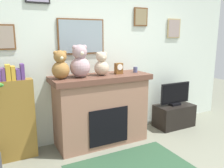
{
  "coord_description": "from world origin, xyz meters",
  "views": [
    {
      "loc": [
        -1.67,
        -1.48,
        1.68
      ],
      "look_at": [
        -0.03,
        1.67,
        0.92
      ],
      "focal_mm": 37.7,
      "sensor_mm": 36.0,
      "label": 1
    }
  ],
  "objects_px": {
    "teddy_bear_cream": "(102,65)",
    "teddy_bear_tan": "(61,66)",
    "tv_stand": "(174,116)",
    "candle_jar": "(135,70)",
    "fireplace": "(101,109)",
    "teddy_bear_brown": "(80,63)",
    "mantel_clock": "(119,68)",
    "bookshelf": "(15,117)",
    "television": "(175,94)"
  },
  "relations": [
    {
      "from": "teddy_bear_cream",
      "to": "teddy_bear_tan",
      "type": "bearing_deg",
      "value": -180.0
    },
    {
      "from": "tv_stand",
      "to": "candle_jar",
      "type": "distance_m",
      "value": 1.25
    },
    {
      "from": "fireplace",
      "to": "teddy_bear_brown",
      "type": "bearing_deg",
      "value": -176.8
    },
    {
      "from": "tv_stand",
      "to": "mantel_clock",
      "type": "bearing_deg",
      "value": 179.49
    },
    {
      "from": "teddy_bear_brown",
      "to": "teddy_bear_cream",
      "type": "relative_size",
      "value": 1.31
    },
    {
      "from": "fireplace",
      "to": "bookshelf",
      "type": "bearing_deg",
      "value": 176.7
    },
    {
      "from": "tv_stand",
      "to": "mantel_clock",
      "type": "relative_size",
      "value": 4.23
    },
    {
      "from": "fireplace",
      "to": "tv_stand",
      "type": "relative_size",
      "value": 2.12
    },
    {
      "from": "fireplace",
      "to": "teddy_bear_brown",
      "type": "distance_m",
      "value": 0.81
    },
    {
      "from": "fireplace",
      "to": "teddy_bear_cream",
      "type": "distance_m",
      "value": 0.69
    },
    {
      "from": "bookshelf",
      "to": "mantel_clock",
      "type": "relative_size",
      "value": 7.78
    },
    {
      "from": "candle_jar",
      "to": "teddy_bear_tan",
      "type": "height_order",
      "value": "teddy_bear_tan"
    },
    {
      "from": "bookshelf",
      "to": "candle_jar",
      "type": "xyz_separation_m",
      "value": [
        1.83,
        -0.09,
        0.52
      ]
    },
    {
      "from": "candle_jar",
      "to": "teddy_bear_tan",
      "type": "relative_size",
      "value": 0.23
    },
    {
      "from": "candle_jar",
      "to": "teddy_bear_cream",
      "type": "height_order",
      "value": "teddy_bear_cream"
    },
    {
      "from": "bookshelf",
      "to": "teddy_bear_tan",
      "type": "height_order",
      "value": "teddy_bear_tan"
    },
    {
      "from": "mantel_clock",
      "to": "teddy_bear_tan",
      "type": "bearing_deg",
      "value": 179.94
    },
    {
      "from": "fireplace",
      "to": "tv_stand",
      "type": "distance_m",
      "value": 1.5
    },
    {
      "from": "tv_stand",
      "to": "teddy_bear_tan",
      "type": "bearing_deg",
      "value": 179.69
    },
    {
      "from": "mantel_clock",
      "to": "teddy_bear_tan",
      "type": "xyz_separation_m",
      "value": [
        -0.9,
        0.0,
        0.09
      ]
    },
    {
      "from": "fireplace",
      "to": "bookshelf",
      "type": "distance_m",
      "value": 1.23
    },
    {
      "from": "teddy_bear_tan",
      "to": "teddy_bear_brown",
      "type": "xyz_separation_m",
      "value": [
        0.28,
        -0.0,
        0.03
      ]
    },
    {
      "from": "tv_stand",
      "to": "teddy_bear_tan",
      "type": "height_order",
      "value": "teddy_bear_tan"
    },
    {
      "from": "teddy_bear_tan",
      "to": "teddy_bear_brown",
      "type": "bearing_deg",
      "value": -0.02
    },
    {
      "from": "bookshelf",
      "to": "fireplace",
      "type": "bearing_deg",
      "value": -3.3
    },
    {
      "from": "fireplace",
      "to": "television",
      "type": "distance_m",
      "value": 1.46
    },
    {
      "from": "television",
      "to": "teddy_bear_cream",
      "type": "xyz_separation_m",
      "value": [
        -1.46,
        0.01,
        0.62
      ]
    },
    {
      "from": "mantel_clock",
      "to": "teddy_bear_cream",
      "type": "relative_size",
      "value": 0.48
    },
    {
      "from": "tv_stand",
      "to": "mantel_clock",
      "type": "distance_m",
      "value": 1.51
    },
    {
      "from": "mantel_clock",
      "to": "teddy_bear_brown",
      "type": "xyz_separation_m",
      "value": [
        -0.62,
        0.0,
        0.12
      ]
    },
    {
      "from": "bookshelf",
      "to": "television",
      "type": "height_order",
      "value": "bookshelf"
    },
    {
      "from": "bookshelf",
      "to": "mantel_clock",
      "type": "bearing_deg",
      "value": -3.37
    },
    {
      "from": "mantel_clock",
      "to": "tv_stand",
      "type": "bearing_deg",
      "value": -0.51
    },
    {
      "from": "candle_jar",
      "to": "teddy_bear_brown",
      "type": "height_order",
      "value": "teddy_bear_brown"
    },
    {
      "from": "tv_stand",
      "to": "teddy_bear_cream",
      "type": "xyz_separation_m",
      "value": [
        -1.46,
        0.01,
        1.03
      ]
    },
    {
      "from": "tv_stand",
      "to": "teddy_bear_tan",
      "type": "xyz_separation_m",
      "value": [
        -2.07,
        0.01,
        1.04
      ]
    },
    {
      "from": "candle_jar",
      "to": "teddy_bear_brown",
      "type": "relative_size",
      "value": 0.19
    },
    {
      "from": "fireplace",
      "to": "teddy_bear_tan",
      "type": "bearing_deg",
      "value": -178.28
    },
    {
      "from": "candle_jar",
      "to": "teddy_bear_tan",
      "type": "distance_m",
      "value": 1.22
    },
    {
      "from": "bookshelf",
      "to": "teddy_bear_tan",
      "type": "bearing_deg",
      "value": -8.18
    },
    {
      "from": "fireplace",
      "to": "teddy_bear_tan",
      "type": "relative_size",
      "value": 3.84
    },
    {
      "from": "tv_stand",
      "to": "candle_jar",
      "type": "height_order",
      "value": "candle_jar"
    },
    {
      "from": "fireplace",
      "to": "bookshelf",
      "type": "xyz_separation_m",
      "value": [
        -1.22,
        0.07,
        0.06
      ]
    },
    {
      "from": "candle_jar",
      "to": "teddy_bear_brown",
      "type": "distance_m",
      "value": 0.94
    },
    {
      "from": "bookshelf",
      "to": "tv_stand",
      "type": "bearing_deg",
      "value": -2.13
    },
    {
      "from": "bookshelf",
      "to": "candle_jar",
      "type": "height_order",
      "value": "bookshelf"
    },
    {
      "from": "bookshelf",
      "to": "candle_jar",
      "type": "distance_m",
      "value": 1.9
    },
    {
      "from": "fireplace",
      "to": "bookshelf",
      "type": "height_order",
      "value": "bookshelf"
    },
    {
      "from": "teddy_bear_cream",
      "to": "candle_jar",
      "type": "bearing_deg",
      "value": 0.04
    },
    {
      "from": "fireplace",
      "to": "television",
      "type": "xyz_separation_m",
      "value": [
        1.46,
        -0.03,
        0.06
      ]
    }
  ]
}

